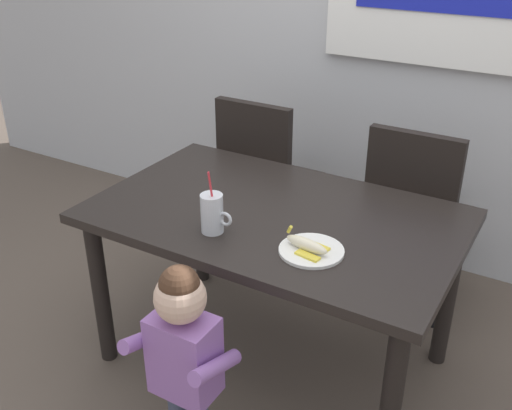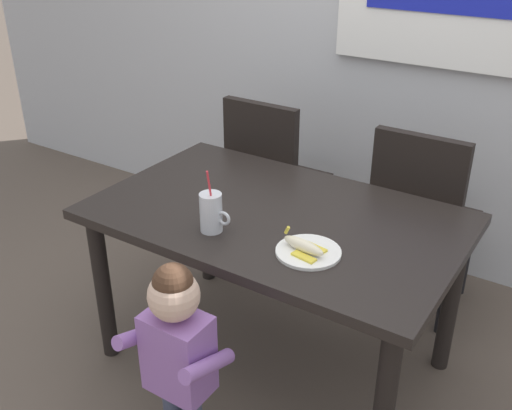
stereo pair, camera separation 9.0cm
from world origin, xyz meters
name	(u,v)px [view 1 (the left image)]	position (x,y,z in m)	size (l,w,h in m)	color
ground_plane	(273,357)	(0.00, 0.00, 0.00)	(24.00, 24.00, 0.00)	brown
dining_table	(275,233)	(0.00, 0.00, 0.65)	(1.44, 0.89, 0.74)	black
dining_chair_left	(264,173)	(-0.45, 0.70, 0.54)	(0.44, 0.44, 0.96)	black
dining_chair_right	(414,209)	(0.37, 0.70, 0.54)	(0.44, 0.44, 0.96)	black
toddler_standing	(183,347)	(0.01, -0.63, 0.53)	(0.33, 0.24, 0.84)	#3F4760
milk_cup	(212,215)	(-0.12, -0.25, 0.81)	(0.13, 0.08, 0.25)	silver
snack_plate	(311,251)	(0.26, -0.20, 0.75)	(0.23, 0.23, 0.01)	white
peeled_banana	(307,245)	(0.24, -0.21, 0.78)	(0.17, 0.12, 0.07)	#F4EAC6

